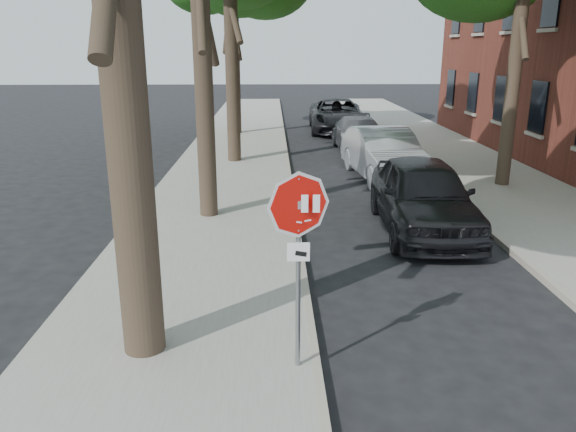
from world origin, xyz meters
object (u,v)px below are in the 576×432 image
(stop_sign, at_px, (298,234))
(car_c, at_px, (360,135))
(car_d, at_px, (337,116))
(car_a, at_px, (423,195))
(car_b, at_px, (384,154))

(stop_sign, xyz_separation_m, car_c, (3.30, 16.46, -1.27))
(car_c, xyz_separation_m, car_d, (-0.30, 5.56, 0.13))
(car_a, height_order, car_b, car_a)
(car_c, bearing_deg, car_b, -91.56)
(car_a, relative_size, car_c, 1.06)
(car_b, height_order, car_c, car_b)
(car_a, bearing_deg, car_c, 91.38)
(stop_sign, distance_m, car_c, 16.84)
(car_d, bearing_deg, car_b, -86.01)
(stop_sign, bearing_deg, car_c, 78.67)
(car_a, distance_m, car_b, 5.38)
(car_b, xyz_separation_m, car_c, (0.00, 5.12, -0.13))
(car_a, xyz_separation_m, car_c, (0.13, 10.50, -0.17))
(car_c, bearing_deg, car_a, -92.29)
(car_b, height_order, car_d, car_b)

